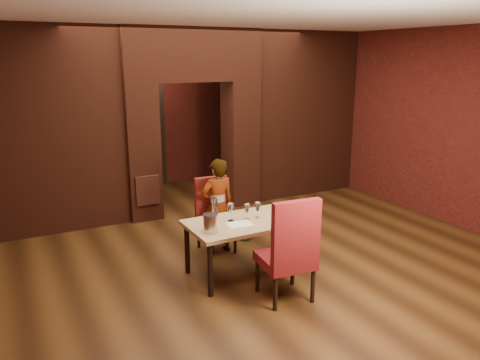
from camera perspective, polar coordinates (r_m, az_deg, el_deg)
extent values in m
plane|color=#412610|center=(6.99, 0.70, -8.07)|extent=(8.00, 8.00, 0.00)
cube|color=silver|center=(6.46, 0.79, 19.09)|extent=(7.00, 8.00, 0.04)
cube|color=maroon|center=(10.20, -10.04, 8.29)|extent=(7.00, 0.04, 3.20)
cube|color=maroon|center=(8.74, 21.56, 6.42)|extent=(0.04, 8.00, 3.20)
cube|color=maroon|center=(8.11, -11.99, 3.33)|extent=(0.55, 0.55, 2.30)
cube|color=maroon|center=(8.79, 0.03, 4.53)|extent=(0.55, 0.55, 2.30)
cube|color=maroon|center=(8.26, -6.03, 14.95)|extent=(2.45, 0.55, 0.90)
cube|color=maroon|center=(7.79, -22.25, 5.45)|extent=(2.28, 0.35, 3.20)
cube|color=maroon|center=(9.46, 7.72, 7.88)|extent=(2.28, 0.35, 3.20)
cube|color=brown|center=(7.97, -11.18, -1.26)|extent=(0.40, 0.03, 0.50)
cube|color=black|center=(10.11, -11.97, 4.98)|extent=(0.90, 0.08, 2.10)
cube|color=black|center=(10.07, -11.90, 4.95)|extent=(1.02, 0.04, 2.22)
cube|color=tan|center=(6.07, 0.83, -8.11)|extent=(1.53, 0.88, 0.71)
cube|color=maroon|center=(6.67, -2.90, -4.38)|extent=(0.50, 0.50, 1.05)
cube|color=maroon|center=(5.39, 5.55, -8.15)|extent=(0.61, 0.61, 1.24)
imported|color=white|center=(6.59, -2.76, -3.20)|extent=(0.51, 0.34, 1.36)
cube|color=white|center=(5.81, -0.05, -5.40)|extent=(0.32, 0.25, 0.00)
cylinder|color=silver|center=(5.54, -3.60, -5.26)|extent=(0.18, 0.18, 0.22)
cylinder|color=silver|center=(5.90, -3.07, -3.55)|extent=(0.07, 0.07, 0.31)
imported|color=#1D601A|center=(7.19, 0.65, -5.69)|extent=(0.46, 0.44, 0.40)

